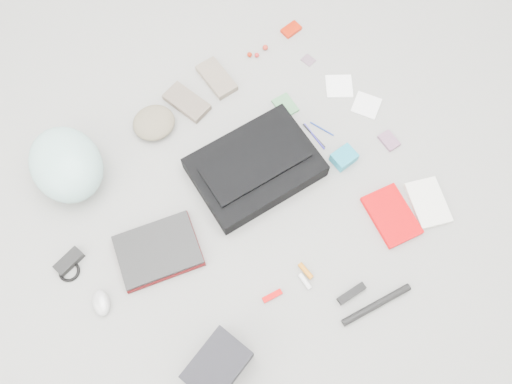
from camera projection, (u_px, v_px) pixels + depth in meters
ground_plane at (256, 196)px, 2.10m from camera, size 4.00×4.00×0.00m
messenger_bag at (255, 167)px, 2.11m from camera, size 0.55×0.42×0.08m
bag_flap at (255, 162)px, 2.06m from camera, size 0.46×0.25×0.01m
laptop_sleeve at (159, 251)px, 2.00m from camera, size 0.38×0.33×0.02m
laptop at (158, 250)px, 1.98m from camera, size 0.37×0.32×0.02m
bike_helmet at (66, 164)px, 2.04m from camera, size 0.32×0.38×0.21m
beanie at (154, 123)px, 2.20m from camera, size 0.21×0.21×0.07m
mitten_left at (187, 102)px, 2.26m from camera, size 0.14×0.22×0.03m
mitten_right at (217, 78)px, 2.31m from camera, size 0.12×0.21×0.03m
power_brick at (69, 261)px, 1.98m from camera, size 0.12×0.07×0.03m
cable_coil at (69, 271)px, 1.98m from camera, size 0.11×0.11×0.01m
mouse at (101, 303)px, 1.92m from camera, size 0.10×0.12×0.04m
camera_bag at (218, 366)px, 1.78m from camera, size 0.25×0.20×0.14m
multitool at (272, 296)px, 1.94m from camera, size 0.08×0.04×0.01m
toiletry_tube_white at (305, 281)px, 1.96m from camera, size 0.03×0.07×0.02m
toiletry_tube_orange at (306, 271)px, 1.97m from camera, size 0.02×0.07×0.02m
u_lock at (351, 293)px, 1.94m from camera, size 0.12×0.04×0.02m
bike_pump at (376, 305)px, 1.92m from camera, size 0.30×0.09×0.03m
book_red at (391, 215)px, 2.06m from camera, size 0.21×0.27×0.03m
book_white at (428, 203)px, 2.08m from camera, size 0.21×0.25×0.02m
notepad at (285, 106)px, 2.26m from camera, size 0.09×0.12×0.01m
pen_blue at (314, 136)px, 2.20m from camera, size 0.02×0.15×0.01m
pen_black at (314, 136)px, 2.21m from camera, size 0.01×0.15×0.01m
pen_navy at (322, 129)px, 2.22m from camera, size 0.04×0.12×0.01m
accordion_wallet at (344, 157)px, 2.14m from camera, size 0.10×0.08×0.05m
card_deck at (389, 141)px, 2.19m from camera, size 0.07×0.09×0.02m
napkin_top at (339, 86)px, 2.30m from camera, size 0.17×0.17×0.01m
napkin_bottom at (366, 105)px, 2.27m from camera, size 0.16×0.16×0.01m
lollipop_a at (250, 55)px, 2.36m from camera, size 0.03×0.03×0.02m
lollipop_b at (257, 55)px, 2.36m from camera, size 0.03×0.03×0.02m
lollipop_c at (265, 47)px, 2.37m from camera, size 0.03×0.03×0.03m
altoids_tin at (291, 30)px, 2.42m from camera, size 0.09×0.06×0.02m
stamp_sheet at (308, 60)px, 2.36m from camera, size 0.06×0.06×0.00m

